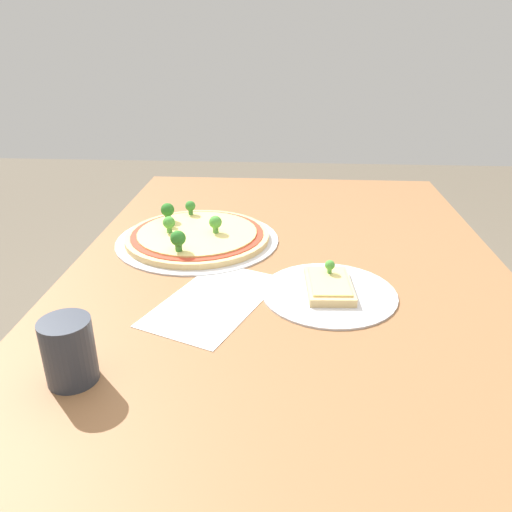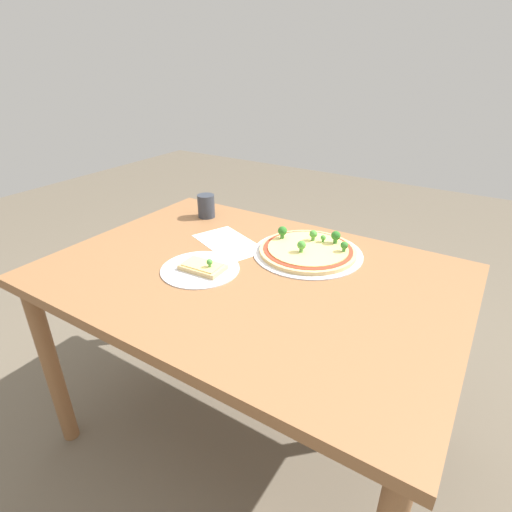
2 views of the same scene
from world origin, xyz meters
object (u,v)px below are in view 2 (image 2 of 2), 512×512
Objects in this scene: dining_table at (250,293)px; drinking_cup at (206,206)px; pizza_tray_whole at (308,250)px; pizza_tray_slice at (202,268)px.

drinking_cup is (-0.43, 0.32, 0.14)m from dining_table.
pizza_tray_whole is at bearing 64.70° from dining_table.
pizza_tray_whole is at bearing -9.48° from drinking_cup.
pizza_tray_whole is 3.93× the size of drinking_cup.
drinking_cup is (-0.54, 0.09, 0.04)m from pizza_tray_whole.
pizza_tray_slice reaches higher than dining_table.
drinking_cup is at bearing 126.61° from pizza_tray_slice.
pizza_tray_slice is at bearing -128.78° from pizza_tray_whole.
dining_table is 5.10× the size of pizza_tray_slice.
dining_table is 0.27m from pizza_tray_whole.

